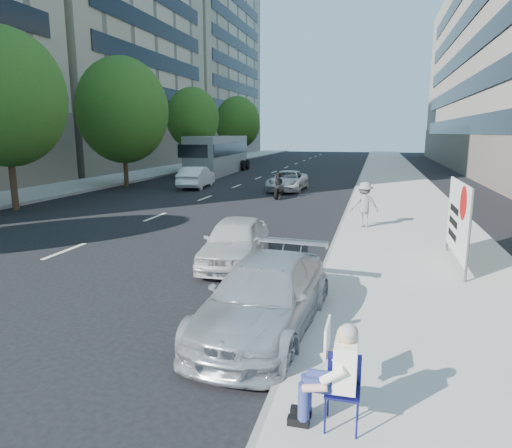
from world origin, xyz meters
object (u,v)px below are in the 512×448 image
(jogger, at_px, (364,205))
(seated_protester, at_px, (334,368))
(parked_sedan, at_px, (265,297))
(white_sedan_mid, at_px, (196,177))
(white_sedan_near, at_px, (235,241))
(white_sedan_far, at_px, (288,181))
(motorcycle, at_px, (279,187))
(protest_banner, at_px, (458,218))
(bus, at_px, (219,155))

(jogger, bearing_deg, seated_protester, 75.14)
(seated_protester, distance_m, parked_sedan, 3.09)
(white_sedan_mid, bearing_deg, white_sedan_near, 109.51)
(jogger, bearing_deg, white_sedan_mid, -59.83)
(white_sedan_near, bearing_deg, white_sedan_far, 90.60)
(jogger, bearing_deg, motorcycle, -72.72)
(jogger, bearing_deg, white_sedan_near, 43.82)
(seated_protester, distance_m, protest_banner, 8.05)
(white_sedan_near, relative_size, white_sedan_mid, 0.90)
(seated_protester, height_order, bus, bus)
(jogger, xyz_separation_m, parked_sedan, (-1.50, -9.41, -0.33))
(parked_sedan, height_order, white_sedan_near, white_sedan_near)
(protest_banner, xyz_separation_m, parked_sedan, (-3.98, -4.94, -0.75))
(parked_sedan, distance_m, white_sedan_near, 4.39)
(white_sedan_near, xyz_separation_m, white_sedan_far, (-1.68, 16.54, -0.03))
(jogger, bearing_deg, bus, -73.48)
(jogger, bearing_deg, parked_sedan, 66.14)
(seated_protester, bearing_deg, white_sedan_far, 102.08)
(seated_protester, xyz_separation_m, jogger, (0.01, 12.11, 0.11))
(white_sedan_far, distance_m, motorcycle, 3.44)
(jogger, xyz_separation_m, bus, (-13.29, 21.84, 0.65))
(protest_banner, relative_size, white_sedan_mid, 0.72)
(protest_banner, height_order, white_sedan_near, protest_banner)
(protest_banner, bearing_deg, seated_protester, -108.07)
(parked_sedan, bearing_deg, protest_banner, 55.17)
(parked_sedan, xyz_separation_m, bus, (-11.79, 31.25, 0.99))
(parked_sedan, xyz_separation_m, white_sedan_mid, (-9.64, 20.56, 0.05))
(white_sedan_mid, bearing_deg, seated_protester, 109.74)
(motorcycle, relative_size, bus, 0.17)
(parked_sedan, relative_size, motorcycle, 2.19)
(protest_banner, xyz_separation_m, bus, (-15.77, 26.32, 0.23))
(motorcycle, bearing_deg, white_sedan_mid, 151.76)
(white_sedan_near, distance_m, bus, 29.04)
(white_sedan_mid, distance_m, white_sedan_far, 6.16)
(white_sedan_near, xyz_separation_m, white_sedan_mid, (-7.84, 16.56, 0.05))
(white_sedan_far, bearing_deg, parked_sedan, -79.37)
(seated_protester, distance_m, bus, 36.46)
(jogger, height_order, white_sedan_far, jogger)
(seated_protester, height_order, white_sedan_mid, seated_protester)
(parked_sedan, distance_m, motorcycle, 17.42)
(parked_sedan, xyz_separation_m, motorcycle, (-3.32, 17.10, -0.01))
(jogger, bearing_deg, white_sedan_far, -80.67)
(protest_banner, xyz_separation_m, white_sedan_near, (-5.78, -0.94, -0.75))
(jogger, distance_m, white_sedan_mid, 15.76)
(white_sedan_near, bearing_deg, seated_protester, -69.06)
(parked_sedan, bearing_deg, white_sedan_mid, 119.16)
(protest_banner, relative_size, parked_sedan, 0.69)
(protest_banner, relative_size, white_sedan_near, 0.80)
(white_sedan_mid, relative_size, white_sedan_far, 0.95)
(seated_protester, height_order, white_sedan_near, seated_protester)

